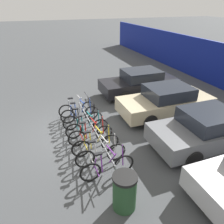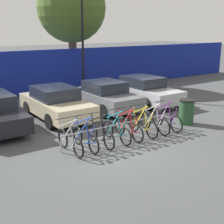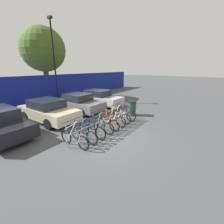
{
  "view_description": "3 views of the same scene",
  "coord_description": "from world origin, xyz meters",
  "px_view_note": "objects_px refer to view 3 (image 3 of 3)",
  "views": [
    {
      "loc": [
        7.63,
        -1.1,
        4.78
      ],
      "look_at": [
        0.51,
        1.54,
        0.9
      ],
      "focal_mm": 35.0,
      "sensor_mm": 36.0,
      "label": 1
    },
    {
      "loc": [
        -5.53,
        -7.86,
        3.88
      ],
      "look_at": [
        0.8,
        1.3,
        0.84
      ],
      "focal_mm": 50.0,
      "sensor_mm": 36.0,
      "label": 2
    },
    {
      "loc": [
        -5.21,
        -4.13,
        3.3
      ],
      "look_at": [
        1.89,
        0.79,
        0.73
      ],
      "focal_mm": 24.0,
      "sensor_mm": 36.0,
      "label": 3
    }
  ],
  "objects_px": {
    "bicycle_blue": "(83,134)",
    "trash_bin": "(132,108)",
    "bicycle_teal": "(101,126)",
    "bicycle_yellow": "(113,119)",
    "tree_behind_hoarding": "(43,50)",
    "car_silver": "(98,98)",
    "lamp_post": "(54,58)",
    "bicycle_black": "(92,130)",
    "car_beige": "(48,111)",
    "bicycle_silver": "(74,138)",
    "bicycle_white": "(119,117)",
    "car_grey": "(79,103)",
    "bicycle_red": "(106,123)",
    "bike_rack": "(102,121)",
    "bicycle_purple": "(124,114)"
  },
  "relations": [
    {
      "from": "car_grey",
      "to": "tree_behind_hoarding",
      "type": "bearing_deg",
      "value": 74.45
    },
    {
      "from": "car_silver",
      "to": "trash_bin",
      "type": "bearing_deg",
      "value": -103.68
    },
    {
      "from": "lamp_post",
      "to": "bike_rack",
      "type": "bearing_deg",
      "value": -110.54
    },
    {
      "from": "bicycle_blue",
      "to": "bicycle_purple",
      "type": "bearing_deg",
      "value": 2.73
    },
    {
      "from": "bike_rack",
      "to": "tree_behind_hoarding",
      "type": "height_order",
      "value": "tree_behind_hoarding"
    },
    {
      "from": "bicycle_silver",
      "to": "bicycle_purple",
      "type": "height_order",
      "value": "same"
    },
    {
      "from": "bicycle_silver",
      "to": "car_grey",
      "type": "height_order",
      "value": "car_grey"
    },
    {
      "from": "car_beige",
      "to": "car_grey",
      "type": "height_order",
      "value": "same"
    },
    {
      "from": "bicycle_white",
      "to": "bicycle_purple",
      "type": "height_order",
      "value": "same"
    },
    {
      "from": "bicycle_red",
      "to": "bicycle_yellow",
      "type": "distance_m",
      "value": 0.66
    },
    {
      "from": "bicycle_teal",
      "to": "bike_rack",
      "type": "bearing_deg",
      "value": 30.22
    },
    {
      "from": "tree_behind_hoarding",
      "to": "bicycle_silver",
      "type": "bearing_deg",
      "value": -118.41
    },
    {
      "from": "bicycle_teal",
      "to": "trash_bin",
      "type": "distance_m",
      "value": 3.58
    },
    {
      "from": "bicycle_blue",
      "to": "car_beige",
      "type": "height_order",
      "value": "car_beige"
    },
    {
      "from": "trash_bin",
      "to": "lamp_post",
      "type": "bearing_deg",
      "value": 92.46
    },
    {
      "from": "bicycle_blue",
      "to": "car_grey",
      "type": "relative_size",
      "value": 0.43
    },
    {
      "from": "bicycle_silver",
      "to": "bicycle_black",
      "type": "height_order",
      "value": "same"
    },
    {
      "from": "bicycle_yellow",
      "to": "tree_behind_hoarding",
      "type": "distance_m",
      "value": 12.09
    },
    {
      "from": "bicycle_black",
      "to": "bicycle_purple",
      "type": "bearing_deg",
      "value": -1.69
    },
    {
      "from": "car_beige",
      "to": "bicycle_white",
      "type": "bearing_deg",
      "value": -59.51
    },
    {
      "from": "bicycle_silver",
      "to": "trash_bin",
      "type": "bearing_deg",
      "value": -2.46
    },
    {
      "from": "bicycle_black",
      "to": "bicycle_yellow",
      "type": "bearing_deg",
      "value": -1.69
    },
    {
      "from": "car_silver",
      "to": "trash_bin",
      "type": "height_order",
      "value": "car_silver"
    },
    {
      "from": "bicycle_silver",
      "to": "bicycle_white",
      "type": "relative_size",
      "value": 1.0
    },
    {
      "from": "car_silver",
      "to": "lamp_post",
      "type": "distance_m",
      "value": 5.48
    },
    {
      "from": "bicycle_blue",
      "to": "car_silver",
      "type": "height_order",
      "value": "car_silver"
    },
    {
      "from": "bike_rack",
      "to": "bicycle_teal",
      "type": "distance_m",
      "value": 0.36
    },
    {
      "from": "car_beige",
      "to": "lamp_post",
      "type": "height_order",
      "value": "lamp_post"
    },
    {
      "from": "car_grey",
      "to": "bicycle_white",
      "type": "bearing_deg",
      "value": -94.94
    },
    {
      "from": "tree_behind_hoarding",
      "to": "bicycle_blue",
      "type": "bearing_deg",
      "value": -116.12
    },
    {
      "from": "bicycle_red",
      "to": "car_silver",
      "type": "xyz_separation_m",
      "value": [
        4.0,
        3.89,
        0.31
      ]
    },
    {
      "from": "bicycle_black",
      "to": "bicycle_red",
      "type": "bearing_deg",
      "value": -1.69
    },
    {
      "from": "trash_bin",
      "to": "bicycle_blue",
      "type": "bearing_deg",
      "value": -179.48
    },
    {
      "from": "bicycle_blue",
      "to": "bicycle_yellow",
      "type": "height_order",
      "value": "same"
    },
    {
      "from": "bicycle_black",
      "to": "bicycle_yellow",
      "type": "height_order",
      "value": "same"
    },
    {
      "from": "car_grey",
      "to": "car_beige",
      "type": "bearing_deg",
      "value": 179.76
    },
    {
      "from": "bicycle_yellow",
      "to": "trash_bin",
      "type": "distance_m",
      "value": 2.4
    },
    {
      "from": "bike_rack",
      "to": "lamp_post",
      "type": "height_order",
      "value": "lamp_post"
    },
    {
      "from": "bicycle_purple",
      "to": "lamp_post",
      "type": "height_order",
      "value": "lamp_post"
    },
    {
      "from": "bicycle_teal",
      "to": "lamp_post",
      "type": "bearing_deg",
      "value": 71.88
    },
    {
      "from": "bicycle_black",
      "to": "bicycle_yellow",
      "type": "distance_m",
      "value": 1.85
    },
    {
      "from": "bicycle_yellow",
      "to": "bicycle_purple",
      "type": "relative_size",
      "value": 1.0
    },
    {
      "from": "bicycle_yellow",
      "to": "car_silver",
      "type": "relative_size",
      "value": 0.39
    },
    {
      "from": "car_grey",
      "to": "lamp_post",
      "type": "relative_size",
      "value": 0.52
    },
    {
      "from": "bicycle_black",
      "to": "bicycle_yellow",
      "type": "xyz_separation_m",
      "value": [
        1.85,
        0.0,
        0.0
      ]
    },
    {
      "from": "bicycle_silver",
      "to": "bicycle_teal",
      "type": "distance_m",
      "value": 1.8
    },
    {
      "from": "bicycle_blue",
      "to": "car_beige",
      "type": "xyz_separation_m",
      "value": [
        0.76,
        3.85,
        0.31
      ]
    },
    {
      "from": "bicycle_teal",
      "to": "trash_bin",
      "type": "relative_size",
      "value": 1.66
    },
    {
      "from": "bicycle_blue",
      "to": "bicycle_purple",
      "type": "distance_m",
      "value": 3.66
    },
    {
      "from": "bicycle_blue",
      "to": "trash_bin",
      "type": "distance_m",
      "value": 4.84
    }
  ]
}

